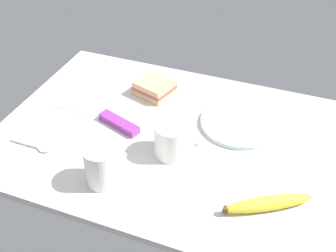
% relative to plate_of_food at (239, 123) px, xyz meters
% --- Properties ---
extents(tabletop, '(0.90, 0.64, 0.02)m').
position_rel_plate_of_food_xyz_m(tabletop, '(0.17, 0.11, -0.02)').
color(tabletop, beige).
rests_on(tabletop, ground).
extents(plate_of_food, '(0.21, 0.21, 0.01)m').
position_rel_plate_of_food_xyz_m(plate_of_food, '(0.00, 0.00, 0.00)').
color(plate_of_food, silver).
rests_on(plate_of_food, tabletop).
extents(coffee_mug_black, '(0.11, 0.09, 0.09)m').
position_rel_plate_of_food_xyz_m(coffee_mug_black, '(0.13, 0.17, 0.04)').
color(coffee_mug_black, white).
rests_on(coffee_mug_black, tabletop).
extents(coffee_mug_milky, '(0.08, 0.10, 0.10)m').
position_rel_plate_of_food_xyz_m(coffee_mug_milky, '(0.25, 0.31, 0.05)').
color(coffee_mug_milky, white).
rests_on(coffee_mug_milky, tabletop).
extents(sandwich_main, '(0.12, 0.12, 0.04)m').
position_rel_plate_of_food_xyz_m(sandwich_main, '(0.27, -0.06, 0.02)').
color(sandwich_main, '#DBB77A').
rests_on(sandwich_main, tabletop).
extents(banana, '(0.19, 0.13, 0.03)m').
position_rel_plate_of_food_xyz_m(banana, '(-0.12, 0.26, 0.01)').
color(banana, yellow).
rests_on(banana, tabletop).
extents(spoon, '(0.12, 0.02, 0.01)m').
position_rel_plate_of_food_xyz_m(spoon, '(0.46, 0.27, -0.00)').
color(spoon, silver).
rests_on(spoon, tabletop).
extents(snack_bar, '(0.13, 0.07, 0.02)m').
position_rel_plate_of_food_xyz_m(snack_bar, '(0.30, 0.12, 0.00)').
color(snack_bar, purple).
rests_on(snack_bar, tabletop).
extents(paper_napkin, '(0.16, 0.16, 0.00)m').
position_rel_plate_of_food_xyz_m(paper_napkin, '(0.46, 0.02, -0.00)').
color(paper_napkin, white).
rests_on(paper_napkin, tabletop).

